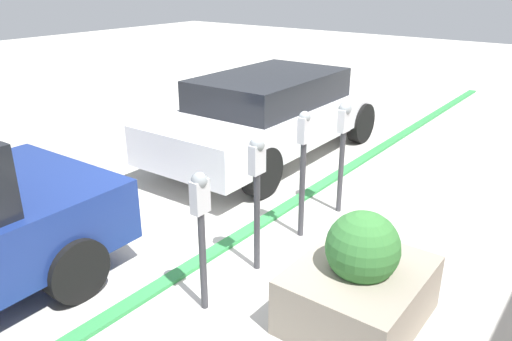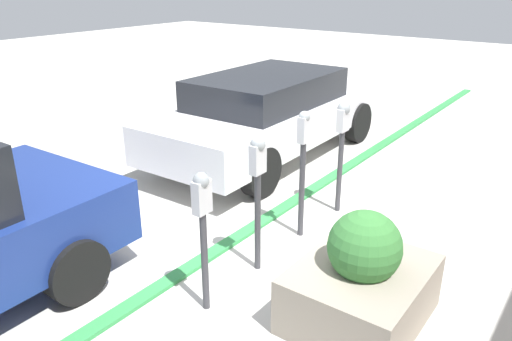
{
  "view_description": "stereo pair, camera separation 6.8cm",
  "coord_description": "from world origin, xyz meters",
  "px_view_note": "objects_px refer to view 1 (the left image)",
  "views": [
    {
      "loc": [
        -3.92,
        -3.12,
        2.83
      ],
      "look_at": [
        0.0,
        -0.15,
        0.88
      ],
      "focal_mm": 35.0,
      "sensor_mm": 36.0,
      "label": 1
    },
    {
      "loc": [
        -3.96,
        -3.07,
        2.83
      ],
      "look_at": [
        0.0,
        -0.15,
        0.88
      ],
      "focal_mm": 35.0,
      "sensor_mm": 36.0,
      "label": 2
    }
  ],
  "objects_px": {
    "parking_meter_fourth": "(343,136)",
    "parking_meter_nearest": "(201,216)",
    "parking_meter_middle": "(303,156)",
    "parked_car_middle": "(275,112)",
    "planter_box": "(360,282)",
    "parking_meter_second": "(257,179)"
  },
  "relations": [
    {
      "from": "parking_meter_fourth",
      "to": "parked_car_middle",
      "type": "distance_m",
      "value": 2.23
    },
    {
      "from": "parking_meter_second",
      "to": "parking_meter_fourth",
      "type": "xyz_separation_m",
      "value": [
        1.69,
        -0.03,
        0.01
      ]
    },
    {
      "from": "parking_meter_middle",
      "to": "parking_meter_fourth",
      "type": "distance_m",
      "value": 0.83
    },
    {
      "from": "parking_meter_nearest",
      "to": "parking_meter_middle",
      "type": "relative_size",
      "value": 0.89
    },
    {
      "from": "planter_box",
      "to": "parking_meter_middle",
      "type": "bearing_deg",
      "value": 50.74
    },
    {
      "from": "parking_meter_middle",
      "to": "parked_car_middle",
      "type": "bearing_deg",
      "value": 41.65
    },
    {
      "from": "parking_meter_second",
      "to": "parking_meter_middle",
      "type": "relative_size",
      "value": 0.96
    },
    {
      "from": "planter_box",
      "to": "parked_car_middle",
      "type": "bearing_deg",
      "value": 44.96
    },
    {
      "from": "planter_box",
      "to": "parked_car_middle",
      "type": "xyz_separation_m",
      "value": [
        3.02,
        3.02,
        0.37
      ]
    },
    {
      "from": "parking_meter_second",
      "to": "planter_box",
      "type": "xyz_separation_m",
      "value": [
        -0.13,
        -1.19,
        -0.61
      ]
    },
    {
      "from": "parking_meter_fourth",
      "to": "planter_box",
      "type": "relative_size",
      "value": 1.14
    },
    {
      "from": "parking_meter_middle",
      "to": "parked_car_middle",
      "type": "relative_size",
      "value": 0.31
    },
    {
      "from": "parking_meter_middle",
      "to": "planter_box",
      "type": "xyz_separation_m",
      "value": [
        -0.99,
        -1.21,
        -0.59
      ]
    },
    {
      "from": "parking_meter_second",
      "to": "parking_meter_middle",
      "type": "xyz_separation_m",
      "value": [
        0.86,
        0.02,
        -0.02
      ]
    },
    {
      "from": "parking_meter_middle",
      "to": "parking_meter_fourth",
      "type": "height_order",
      "value": "parking_meter_middle"
    },
    {
      "from": "parking_meter_nearest",
      "to": "parking_meter_fourth",
      "type": "relative_size",
      "value": 0.93
    },
    {
      "from": "parking_meter_middle",
      "to": "parked_car_middle",
      "type": "xyz_separation_m",
      "value": [
        2.03,
        1.81,
        -0.22
      ]
    },
    {
      "from": "parking_meter_fourth",
      "to": "parking_meter_nearest",
      "type": "bearing_deg",
      "value": 179.67
    },
    {
      "from": "parking_meter_middle",
      "to": "planter_box",
      "type": "distance_m",
      "value": 1.67
    },
    {
      "from": "parking_meter_second",
      "to": "planter_box",
      "type": "distance_m",
      "value": 1.35
    },
    {
      "from": "parking_meter_middle",
      "to": "parking_meter_fourth",
      "type": "relative_size",
      "value": 1.04
    },
    {
      "from": "parking_meter_second",
      "to": "planter_box",
      "type": "height_order",
      "value": "parking_meter_second"
    }
  ]
}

